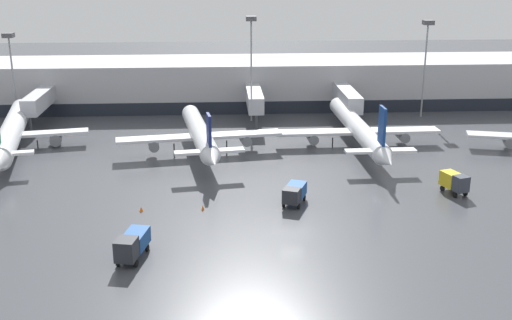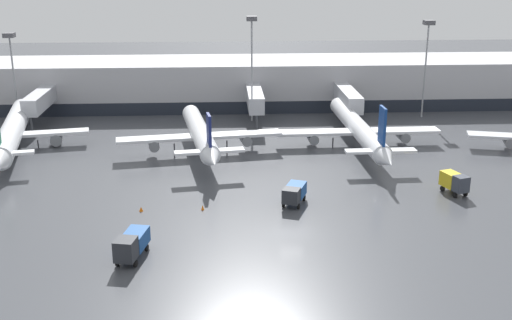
% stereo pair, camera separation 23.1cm
% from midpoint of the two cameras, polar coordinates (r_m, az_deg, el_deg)
% --- Properties ---
extents(ground_plane, '(320.00, 320.00, 0.00)m').
position_cam_midpoint_polar(ground_plane, '(70.36, 3.30, -6.38)').
color(ground_plane, '#424449').
extents(terminal_building, '(160.00, 30.88, 9.00)m').
position_cam_midpoint_polar(terminal_building, '(128.08, 0.25, 6.89)').
color(terminal_building, '#B2B2B7').
rests_on(terminal_building, ground_plane).
extents(parked_jet_0, '(25.80, 37.71, 9.30)m').
position_cam_midpoint_polar(parked_jet_0, '(101.64, 9.16, 2.77)').
color(parked_jet_0, silver).
rests_on(parked_jet_0, ground_plane).
extents(parked_jet_2, '(22.88, 39.27, 9.23)m').
position_cam_midpoint_polar(parked_jet_2, '(105.84, -20.79, 2.40)').
color(parked_jet_2, silver).
rests_on(parked_jet_2, ground_plane).
extents(parked_jet_3, '(24.79, 31.50, 8.77)m').
position_cam_midpoint_polar(parked_jet_3, '(95.89, -4.92, 2.35)').
color(parked_jet_3, silver).
rests_on(parked_jet_3, ground_plane).
extents(service_truck_1, '(3.07, 5.94, 2.81)m').
position_cam_midpoint_polar(service_truck_1, '(64.91, -10.91, -7.31)').
color(service_truck_1, '#19478C').
rests_on(service_truck_1, ground_plane).
extents(service_truck_2, '(3.48, 4.98, 2.43)m').
position_cam_midpoint_polar(service_truck_2, '(77.35, 3.50, -2.90)').
color(service_truck_2, '#19478C').
rests_on(service_truck_2, ground_plane).
extents(service_truck_3, '(2.87, 4.31, 2.69)m').
position_cam_midpoint_polar(service_truck_3, '(84.27, 17.30, -1.84)').
color(service_truck_3, gold).
rests_on(service_truck_3, ground_plane).
extents(traffic_cone_0, '(0.38, 0.38, 0.61)m').
position_cam_midpoint_polar(traffic_cone_0, '(76.12, -4.68, -4.23)').
color(traffic_cone_0, orange).
rests_on(traffic_cone_0, ground_plane).
extents(traffic_cone_1, '(0.48, 0.48, 0.57)m').
position_cam_midpoint_polar(traffic_cone_1, '(76.66, -10.09, -4.31)').
color(traffic_cone_1, orange).
rests_on(traffic_cone_1, ground_plane).
extents(apron_light_mast_5, '(1.80, 1.80, 17.63)m').
position_cam_midpoint_polar(apron_light_mast_5, '(120.75, 15.06, 10.18)').
color(apron_light_mast_5, gray).
rests_on(apron_light_mast_5, ground_plane).
extents(apron_light_mast_6, '(1.80, 1.80, 18.61)m').
position_cam_midpoint_polar(apron_light_mast_6, '(113.74, -0.32, 10.69)').
color(apron_light_mast_6, gray).
rests_on(apron_light_mast_6, ground_plane).
extents(apron_light_mast_7, '(1.80, 1.80, 15.81)m').
position_cam_midpoint_polar(apron_light_mast_7, '(121.29, -20.91, 9.05)').
color(apron_light_mast_7, gray).
rests_on(apron_light_mast_7, ground_plane).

